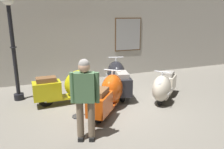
# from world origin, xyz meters

# --- Properties ---
(ground_plane) EXTENTS (60.00, 60.00, 0.00)m
(ground_plane) POSITION_xyz_m (0.00, 0.00, 0.00)
(ground_plane) COLOR slate
(showroom_back_wall) EXTENTS (18.00, 0.24, 3.54)m
(showroom_back_wall) POSITION_xyz_m (0.01, 3.34, 1.77)
(showroom_back_wall) COLOR #ADA89E
(showroom_back_wall) RESTS_ON ground
(scooter_0) EXTENTS (1.76, 0.58, 1.07)m
(scooter_0) POSITION_xyz_m (-0.98, 1.00, 0.49)
(scooter_0) COLOR black
(scooter_0) RESTS_ON ground
(scooter_1) EXTENTS (1.46, 1.62, 1.04)m
(scooter_1) POSITION_xyz_m (-0.18, 0.08, 0.47)
(scooter_1) COLOR black
(scooter_1) RESTS_ON ground
(scooter_2) EXTENTS (0.91, 1.91, 1.12)m
(scooter_2) POSITION_xyz_m (0.58, 1.27, 0.51)
(scooter_2) COLOR black
(scooter_2) RESTS_ON ground
(scooter_3) EXTENTS (1.46, 1.39, 0.96)m
(scooter_3) POSITION_xyz_m (1.54, 0.14, 0.44)
(scooter_3) COLOR black
(scooter_3) RESTS_ON ground
(lamppost) EXTENTS (0.33, 0.33, 3.00)m
(lamppost) POSITION_xyz_m (-2.38, 1.80, 1.83)
(lamppost) COLOR black
(lamppost) RESTS_ON ground
(visitor_0) EXTENTS (0.53, 0.36, 1.66)m
(visitor_0) POSITION_xyz_m (-1.08, -1.05, 0.96)
(visitor_0) COLOR black
(visitor_0) RESTS_ON ground
(info_stanchion) EXTENTS (0.28, 0.35, 1.07)m
(info_stanchion) POSITION_xyz_m (-1.02, 0.02, 0.45)
(info_stanchion) COLOR #333338
(info_stanchion) RESTS_ON ground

